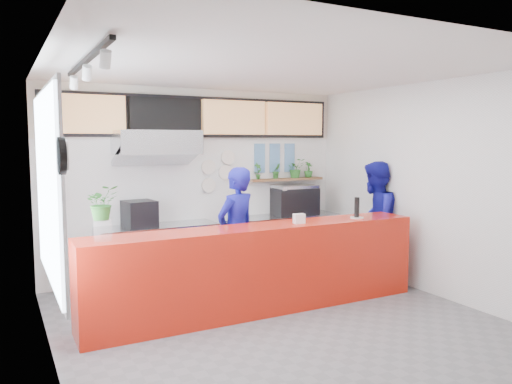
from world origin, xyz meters
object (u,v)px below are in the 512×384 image
object	(u,v)px
service_counter	(260,269)
staff_right	(374,220)
panini_oven	(139,214)
staff_center	(236,233)
espresso_machine	(295,201)
pepper_mill	(357,207)

from	to	relation	value
service_counter	staff_right	bearing A→B (deg)	12.71
panini_oven	staff_center	xyz separation A→B (m)	(1.03, -1.18, -0.19)
espresso_machine	staff_right	world-z (taller)	staff_right
panini_oven	espresso_machine	distance (m)	2.71
staff_right	espresso_machine	bearing A→B (deg)	-93.35
service_counter	pepper_mill	bearing A→B (deg)	-2.15
service_counter	espresso_machine	distance (m)	2.50
panini_oven	pepper_mill	distance (m)	3.17
espresso_machine	service_counter	bearing A→B (deg)	-124.92
panini_oven	pepper_mill	bearing A→B (deg)	-43.06
service_counter	pepper_mill	xyz separation A→B (m)	(1.49, -0.06, 0.70)
service_counter	panini_oven	xyz separation A→B (m)	(-1.07, 1.80, 0.55)
staff_center	panini_oven	bearing A→B (deg)	-70.69
panini_oven	service_counter	bearing A→B (deg)	-66.47
staff_center	service_counter	bearing A→B (deg)	71.99
panini_oven	espresso_machine	bearing A→B (deg)	-7.12
staff_right	pepper_mill	size ratio (longest dim) A/B	6.68
service_counter	staff_center	xyz separation A→B (m)	(-0.04, 0.62, 0.36)
pepper_mill	panini_oven	bearing A→B (deg)	144.06
espresso_machine	pepper_mill	xyz separation A→B (m)	(-0.14, -1.86, 0.12)
service_counter	espresso_machine	bearing A→B (deg)	47.69
service_counter	panini_oven	bearing A→B (deg)	120.65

